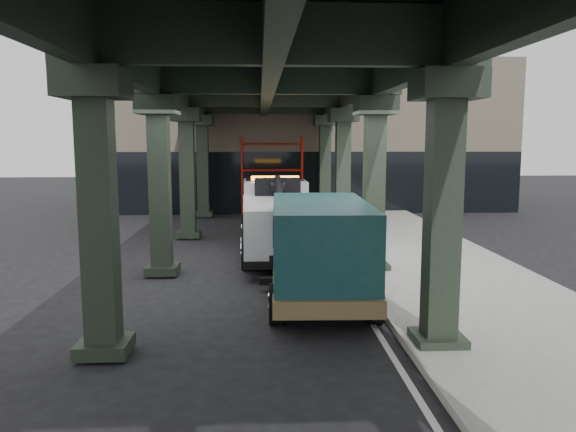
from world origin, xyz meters
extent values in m
plane|color=black|center=(0.00, 0.00, 0.00)|extent=(90.00, 90.00, 0.00)
cube|color=gray|center=(4.50, 2.00, 0.07)|extent=(5.00, 40.00, 0.15)
cube|color=silver|center=(1.70, 2.00, 0.01)|extent=(0.12, 38.00, 0.01)
cube|color=black|center=(2.60, -4.00, 2.50)|extent=(0.55, 0.55, 5.00)
cube|color=black|center=(2.60, -4.00, 4.75)|extent=(1.10, 1.10, 0.50)
cube|color=black|center=(2.60, -4.00, 0.18)|extent=(0.90, 0.90, 0.24)
cube|color=black|center=(2.60, 2.00, 2.50)|extent=(0.55, 0.55, 5.00)
cube|color=black|center=(2.60, 2.00, 4.75)|extent=(1.10, 1.10, 0.50)
cube|color=black|center=(2.60, 2.00, 0.18)|extent=(0.90, 0.90, 0.24)
cube|color=black|center=(2.60, 8.00, 2.50)|extent=(0.55, 0.55, 5.00)
cube|color=black|center=(2.60, 8.00, 4.75)|extent=(1.10, 1.10, 0.50)
cube|color=black|center=(2.60, 8.00, 0.18)|extent=(0.90, 0.90, 0.24)
cube|color=black|center=(2.60, 14.00, 2.50)|extent=(0.55, 0.55, 5.00)
cube|color=black|center=(2.60, 14.00, 4.75)|extent=(1.10, 1.10, 0.50)
cube|color=black|center=(2.60, 14.00, 0.18)|extent=(0.90, 0.90, 0.24)
cube|color=black|center=(-3.40, -4.00, 2.50)|extent=(0.55, 0.55, 5.00)
cube|color=black|center=(-3.40, -4.00, 4.75)|extent=(1.10, 1.10, 0.50)
cube|color=black|center=(-3.40, -4.00, 0.18)|extent=(0.90, 0.90, 0.24)
cube|color=black|center=(-3.40, 2.00, 2.50)|extent=(0.55, 0.55, 5.00)
cube|color=black|center=(-3.40, 2.00, 4.75)|extent=(1.10, 1.10, 0.50)
cube|color=black|center=(-3.40, 2.00, 0.18)|extent=(0.90, 0.90, 0.24)
cube|color=black|center=(-3.40, 8.00, 2.50)|extent=(0.55, 0.55, 5.00)
cube|color=black|center=(-3.40, 8.00, 4.75)|extent=(1.10, 1.10, 0.50)
cube|color=black|center=(-3.40, 8.00, 0.18)|extent=(0.90, 0.90, 0.24)
cube|color=black|center=(-3.40, 14.00, 2.50)|extent=(0.55, 0.55, 5.00)
cube|color=black|center=(-3.40, 14.00, 4.75)|extent=(1.10, 1.10, 0.50)
cube|color=black|center=(-3.40, 14.00, 0.18)|extent=(0.90, 0.90, 0.24)
cube|color=black|center=(2.60, 2.00, 5.55)|extent=(0.35, 32.00, 1.10)
cube|color=black|center=(-3.40, 2.00, 5.55)|extent=(0.35, 32.00, 1.10)
cube|color=black|center=(-0.40, 2.00, 5.55)|extent=(0.35, 32.00, 1.10)
cube|color=black|center=(-0.40, 2.00, 6.25)|extent=(7.40, 32.00, 0.30)
cube|color=#C6B793|center=(2.00, 20.00, 4.00)|extent=(22.00, 10.00, 8.00)
cylinder|color=#B1160E|center=(-1.50, 14.90, 2.00)|extent=(0.08, 0.08, 4.00)
cylinder|color=#B1160E|center=(-1.50, 14.10, 2.00)|extent=(0.08, 0.08, 4.00)
cylinder|color=#B1160E|center=(1.50, 14.90, 2.00)|extent=(0.08, 0.08, 4.00)
cylinder|color=#B1160E|center=(1.50, 14.10, 2.00)|extent=(0.08, 0.08, 4.00)
cylinder|color=#B1160E|center=(0.00, 14.90, 1.00)|extent=(3.00, 0.08, 0.08)
cylinder|color=#B1160E|center=(0.00, 14.90, 2.30)|extent=(3.00, 0.08, 0.08)
cylinder|color=#B1160E|center=(0.00, 14.90, 3.60)|extent=(3.00, 0.08, 0.08)
cube|color=black|center=(-0.01, 4.32, 0.67)|extent=(1.15, 7.19, 0.24)
cube|color=silver|center=(-0.08, 6.75, 1.48)|extent=(2.31, 2.35, 1.72)
cube|color=silver|center=(-0.11, 7.75, 1.00)|extent=(2.26, 0.73, 0.86)
cube|color=black|center=(-0.09, 6.99, 1.96)|extent=(2.13, 1.30, 0.81)
cube|color=silver|center=(0.02, 3.22, 1.29)|extent=(2.42, 4.84, 1.34)
cube|color=orange|center=(-0.08, 6.56, 2.44)|extent=(1.73, 0.31, 0.15)
cube|color=black|center=(-0.04, 5.13, 2.24)|extent=(1.54, 0.61, 0.57)
cylinder|color=black|center=(0.01, 3.41, 2.01)|extent=(0.32, 3.35, 1.28)
cube|color=black|center=(0.08, 0.78, 0.33)|extent=(0.32, 1.34, 0.17)
cube|color=black|center=(0.10, 0.12, 0.29)|extent=(1.53, 0.28, 0.17)
cylinder|color=black|center=(-1.14, 7.01, 0.53)|extent=(0.36, 1.06, 1.05)
cylinder|color=silver|center=(-1.14, 7.01, 0.53)|extent=(0.39, 0.59, 0.58)
cylinder|color=black|center=(0.96, 7.06, 0.53)|extent=(0.36, 1.06, 1.05)
cylinder|color=silver|center=(0.96, 7.06, 0.53)|extent=(0.39, 0.59, 0.58)
cylinder|color=black|center=(-1.05, 3.86, 0.53)|extent=(0.36, 1.06, 1.05)
cylinder|color=silver|center=(-1.05, 3.86, 0.53)|extent=(0.39, 0.59, 0.58)
cylinder|color=black|center=(1.05, 3.91, 0.53)|extent=(0.36, 1.06, 1.05)
cylinder|color=silver|center=(1.05, 3.91, 0.53)|extent=(0.39, 0.59, 0.58)
cylinder|color=black|center=(-1.02, 2.62, 0.53)|extent=(0.36, 1.06, 1.05)
cylinder|color=silver|center=(-1.02, 2.62, 0.53)|extent=(0.39, 0.59, 0.58)
cylinder|color=black|center=(1.08, 2.67, 0.53)|extent=(0.36, 1.06, 1.05)
cylinder|color=silver|center=(1.08, 2.67, 0.53)|extent=(0.39, 0.59, 0.58)
cube|color=#123F43|center=(0.85, 1.91, 0.98)|extent=(2.14, 1.19, 0.93)
cube|color=#123F43|center=(0.77, -0.91, 1.39)|extent=(2.30, 4.69, 2.00)
cube|color=olive|center=(0.78, -0.50, 0.57)|extent=(2.37, 5.82, 0.36)
cube|color=black|center=(0.84, 1.50, 1.80)|extent=(2.02, 0.50, 0.86)
cube|color=black|center=(0.78, -0.60, 1.90)|extent=(2.30, 3.77, 0.57)
cube|color=silver|center=(0.87, 2.46, 0.57)|extent=(2.06, 0.19, 0.31)
cylinder|color=black|center=(-0.18, 1.89, 0.43)|extent=(0.31, 0.87, 0.86)
cylinder|color=silver|center=(-0.18, 1.89, 0.43)|extent=(0.34, 0.48, 0.47)
cylinder|color=black|center=(1.88, 1.83, 0.43)|extent=(0.31, 0.87, 0.86)
cylinder|color=silver|center=(1.88, 1.83, 0.43)|extent=(0.34, 0.48, 0.47)
cylinder|color=black|center=(-0.31, -2.42, 0.43)|extent=(0.31, 0.87, 0.86)
cylinder|color=silver|center=(-0.31, -2.42, 0.43)|extent=(0.34, 0.48, 0.47)
cylinder|color=black|center=(1.75, -2.48, 0.43)|extent=(0.31, 0.87, 0.86)
cylinder|color=silver|center=(1.75, -2.48, 0.43)|extent=(0.34, 0.48, 0.47)
camera|label=1|loc=(-0.64, -13.69, 3.82)|focal=35.00mm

